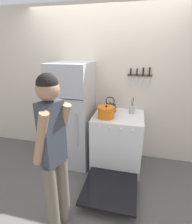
{
  "coord_description": "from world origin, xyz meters",
  "views": [
    {
      "loc": [
        0.55,
        -2.89,
        1.88
      ],
      "look_at": [
        -0.03,
        -0.5,
        0.98
      ],
      "focal_mm": 28.0,
      "sensor_mm": 36.0,
      "label": 1
    }
  ],
  "objects": [
    {
      "name": "person",
      "position": [
        -0.18,
        -1.59,
        0.97
      ],
      "size": [
        0.36,
        0.41,
        1.7
      ],
      "rotation": [
        0.0,
        0.0,
        1.2
      ],
      "color": "#6B6051",
      "rests_on": "ground_plane"
    },
    {
      "name": "utensil_jar",
      "position": [
        0.49,
        -0.2,
        0.97
      ],
      "size": [
        0.09,
        0.09,
        0.26
      ],
      "color": "#B7BABF",
      "rests_on": "stove_range"
    },
    {
      "name": "dutch_oven_pot",
      "position": [
        0.13,
        -0.49,
        0.98
      ],
      "size": [
        0.3,
        0.26,
        0.2
      ],
      "color": "orange",
      "rests_on": "stove_range"
    },
    {
      "name": "stove_range",
      "position": [
        0.3,
        -0.39,
        0.45
      ],
      "size": [
        0.77,
        1.42,
        0.9
      ],
      "color": "white",
      "rests_on": "ground_plane"
    },
    {
      "name": "refrigerator",
      "position": [
        -0.44,
        -0.35,
        0.84
      ],
      "size": [
        0.6,
        0.73,
        1.68
      ],
      "color": "#B7BABF",
      "rests_on": "ground_plane"
    },
    {
      "name": "ground_plane",
      "position": [
        0.0,
        0.0,
        0.0
      ],
      "size": [
        14.0,
        14.0,
        0.0
      ],
      "primitive_type": "plane",
      "color": "#5B5654"
    },
    {
      "name": "tea_kettle",
      "position": [
        0.14,
        -0.21,
        0.97
      ],
      "size": [
        0.24,
        0.19,
        0.25
      ],
      "color": "black",
      "rests_on": "stove_range"
    },
    {
      "name": "wall_back",
      "position": [
        0.0,
        0.03,
        1.27
      ],
      "size": [
        10.0,
        0.06,
        2.55
      ],
      "color": "beige",
      "rests_on": "ground_plane"
    },
    {
      "name": "wall_knife_strip",
      "position": [
        0.57,
        -0.02,
        1.48
      ],
      "size": [
        0.38,
        0.03,
        0.33
      ],
      "color": "brown"
    }
  ]
}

